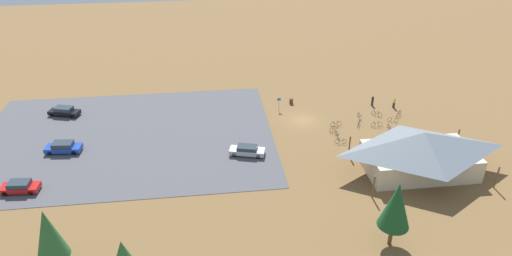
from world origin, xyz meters
TOP-DOWN VIEW (x-y plane):
  - ground at (0.00, 0.00)m, footprint 160.00×160.00m
  - parking_lot_asphalt at (26.18, 2.08)m, footprint 41.62×29.81m
  - bike_pavilion at (-11.50, 15.32)m, footprint 15.54×9.51m
  - trash_bin at (0.64, -6.02)m, footprint 0.60×0.60m
  - lot_sign at (3.08, -3.93)m, footprint 0.56×0.08m
  - pine_east at (-2.98, 27.56)m, footprint 3.16×3.16m
  - pine_center at (29.64, 27.08)m, footprint 2.99×2.99m
  - bicycle_blue_yard_left at (-3.74, 5.75)m, footprint 0.48×1.73m
  - bicycle_teal_yard_right at (-3.74, 7.54)m, footprint 1.69×0.48m
  - bicycle_black_lone_west at (-11.75, -0.01)m, footprint 1.27×1.29m
  - bicycle_silver_lone_east at (-8.79, 0.49)m, footprint 0.48×1.71m
  - bicycle_yellow_yard_center at (-3.66, 4.01)m, footprint 1.42×1.07m
  - bicycle_red_edge_north at (-15.20, 0.38)m, footprint 1.29×1.22m
  - bicycle_orange_mid_cluster at (-10.51, 3.36)m, footprint 1.80×0.48m
  - bicycle_purple_yard_front at (-7.94, 2.74)m, footprint 0.89×1.60m
  - bicycle_green_near_sign at (-12.02, 4.47)m, footprint 0.48×1.66m
  - bicycle_white_edge_south at (-13.51, 2.18)m, footprint 1.51×0.67m
  - bicycle_blue_by_bin at (-4.50, 2.49)m, footprint 1.79×0.50m
  - car_blue_front_row at (34.18, 4.96)m, footprint 4.86×2.32m
  - car_silver_far_end at (9.57, 8.84)m, footprint 4.97×2.89m
  - car_black_by_curb at (36.66, -6.30)m, footprint 5.05×3.04m
  - car_red_aisle_side at (37.14, 13.61)m, footprint 4.50×2.12m
  - visitor_crossing_yard at (-15.52, -2.48)m, footprint 0.36×0.39m
  - visitor_by_pavilion at (-12.34, -3.69)m, footprint 0.40×0.39m

SIDE VIEW (x-z plane):
  - ground at x=0.00m, z-range 0.00..0.00m
  - parking_lot_asphalt at x=26.18m, z-range 0.00..0.05m
  - bicycle_white_edge_south at x=-13.51m, z-range -0.05..0.74m
  - bicycle_green_near_sign at x=-12.02m, z-range -0.04..0.74m
  - bicycle_purple_yard_front at x=-7.94m, z-range -0.04..0.79m
  - bicycle_teal_yard_right at x=-3.74m, z-range -0.02..0.77m
  - bicycle_silver_lone_east at x=-8.79m, z-range -0.03..0.79m
  - bicycle_black_lone_west at x=-11.75m, z-range -0.05..0.82m
  - bicycle_red_edge_north at x=-15.20m, z-range -0.06..0.84m
  - bicycle_yellow_yard_center at x=-3.66m, z-range -0.05..0.85m
  - bicycle_orange_mid_cluster at x=-10.51m, z-range -0.04..0.83m
  - bicycle_blue_yard_left at x=-3.74m, z-range -0.04..0.84m
  - bicycle_blue_by_bin at x=-4.50m, z-range -0.04..0.85m
  - trash_bin at x=0.64m, z-range 0.00..0.90m
  - car_silver_far_end at x=9.57m, z-range 0.05..1.38m
  - car_red_aisle_side at x=37.14m, z-range 0.04..1.42m
  - car_black_by_curb at x=36.66m, z-range 0.04..1.44m
  - car_blue_front_row at x=34.18m, z-range 0.04..1.50m
  - visitor_by_pavilion at x=-12.34m, z-range 0.04..1.76m
  - visitor_crossing_yard at x=-15.52m, z-range 0.04..1.78m
  - lot_sign at x=3.08m, z-range 0.31..2.51m
  - bike_pavilion at x=-11.50m, z-range 0.29..5.87m
  - pine_center at x=29.64m, z-range 0.95..8.14m
  - pine_east at x=-2.98m, z-range 1.20..8.65m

